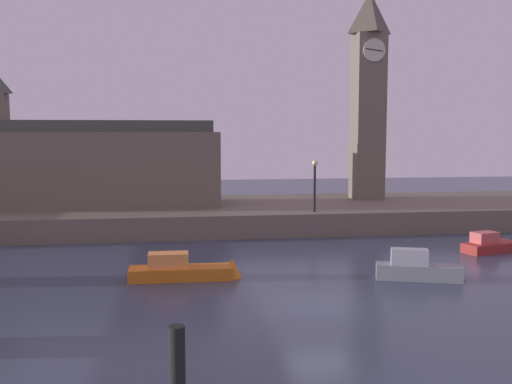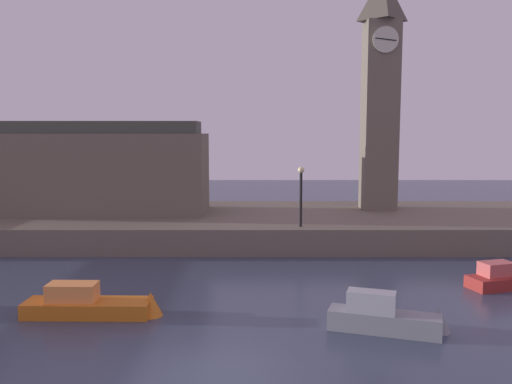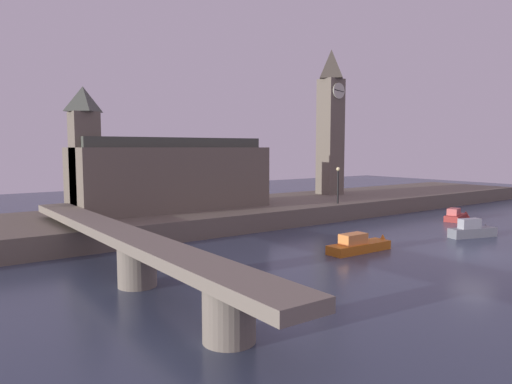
{
  "view_description": "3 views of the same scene",
  "coord_description": "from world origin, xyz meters",
  "px_view_note": "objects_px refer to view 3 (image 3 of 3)",
  "views": [
    {
      "loc": [
        -5.59,
        -21.32,
        6.63
      ],
      "look_at": [
        -0.2,
        15.96,
        2.76
      ],
      "focal_mm": 40.83,
      "sensor_mm": 36.0,
      "label": 1
    },
    {
      "loc": [
        0.99,
        -14.56,
        6.84
      ],
      "look_at": [
        0.9,
        16.58,
        3.28
      ],
      "focal_mm": 37.6,
      "sensor_mm": 36.0,
      "label": 2
    },
    {
      "loc": [
        -28.21,
        -15.39,
        6.66
      ],
      "look_at": [
        -4.78,
        16.54,
        2.92
      ],
      "focal_mm": 33.22,
      "sensor_mm": 36.0,
      "label": 3
    }
  ],
  "objects_px": {
    "clock_tower": "(331,120)",
    "boat_patrol_orange": "(364,245)",
    "boat_cruiser_grey": "(474,230)",
    "parliament_hall": "(168,174)",
    "streetlamp": "(338,180)",
    "boat_dinghy_red": "(458,216)"
  },
  "relations": [
    {
      "from": "parliament_hall",
      "to": "boat_dinghy_red",
      "type": "distance_m",
      "value": 26.54
    },
    {
      "from": "boat_patrol_orange",
      "to": "boat_dinghy_red",
      "type": "height_order",
      "value": "boat_patrol_orange"
    },
    {
      "from": "clock_tower",
      "to": "boat_cruiser_grey",
      "type": "distance_m",
      "value": 21.29
    },
    {
      "from": "clock_tower",
      "to": "boat_cruiser_grey",
      "type": "height_order",
      "value": "clock_tower"
    },
    {
      "from": "boat_cruiser_grey",
      "to": "boat_dinghy_red",
      "type": "bearing_deg",
      "value": 38.13
    },
    {
      "from": "streetlamp",
      "to": "boat_cruiser_grey",
      "type": "xyz_separation_m",
      "value": [
        2.12,
        -11.97,
        -3.14
      ]
    },
    {
      "from": "streetlamp",
      "to": "boat_patrol_orange",
      "type": "xyz_separation_m",
      "value": [
        -8.24,
        -10.34,
        -3.24
      ]
    },
    {
      "from": "parliament_hall",
      "to": "streetlamp",
      "type": "distance_m",
      "value": 15.45
    },
    {
      "from": "clock_tower",
      "to": "boat_dinghy_red",
      "type": "bearing_deg",
      "value": -77.85
    },
    {
      "from": "boat_cruiser_grey",
      "to": "boat_dinghy_red",
      "type": "distance_m",
      "value": 8.49
    },
    {
      "from": "clock_tower",
      "to": "boat_cruiser_grey",
      "type": "bearing_deg",
      "value": -101.22
    },
    {
      "from": "clock_tower",
      "to": "boat_cruiser_grey",
      "type": "xyz_separation_m",
      "value": [
        -3.74,
        -18.87,
        -9.13
      ]
    },
    {
      "from": "boat_patrol_orange",
      "to": "streetlamp",
      "type": "bearing_deg",
      "value": 51.44
    },
    {
      "from": "clock_tower",
      "to": "boat_patrol_orange",
      "type": "distance_m",
      "value": 24.1
    },
    {
      "from": "parliament_hall",
      "to": "boat_patrol_orange",
      "type": "relative_size",
      "value": 3.11
    },
    {
      "from": "boat_patrol_orange",
      "to": "boat_dinghy_red",
      "type": "bearing_deg",
      "value": 11.96
    },
    {
      "from": "parliament_hall",
      "to": "streetlamp",
      "type": "xyz_separation_m",
      "value": [
        14.45,
        -5.41,
        -0.83
      ]
    },
    {
      "from": "streetlamp",
      "to": "boat_dinghy_red",
      "type": "bearing_deg",
      "value": -37.45
    },
    {
      "from": "boat_cruiser_grey",
      "to": "boat_dinghy_red",
      "type": "height_order",
      "value": "boat_cruiser_grey"
    },
    {
      "from": "parliament_hall",
      "to": "boat_cruiser_grey",
      "type": "distance_m",
      "value": 24.34
    },
    {
      "from": "parliament_hall",
      "to": "clock_tower",
      "type": "bearing_deg",
      "value": 4.18
    },
    {
      "from": "boat_cruiser_grey",
      "to": "boat_patrol_orange",
      "type": "bearing_deg",
      "value": 171.06
    }
  ]
}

